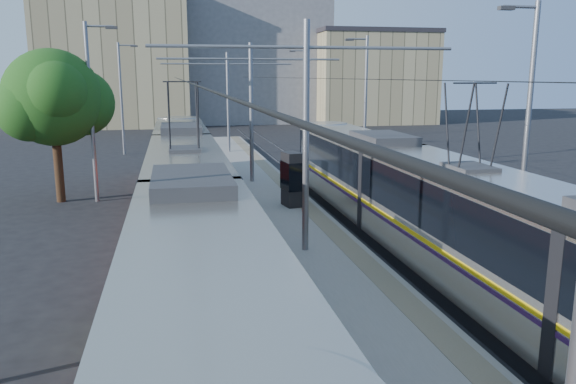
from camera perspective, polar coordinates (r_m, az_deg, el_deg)
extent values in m
cube|color=gray|center=(26.42, -2.75, -0.37)|extent=(4.00, 50.00, 0.30)
cube|color=gray|center=(26.21, -5.89, -0.17)|extent=(0.70, 50.00, 0.01)
cube|color=gray|center=(26.64, 0.33, 0.08)|extent=(0.70, 50.00, 0.01)
cube|color=gray|center=(26.16, -12.13, -1.05)|extent=(0.07, 70.00, 0.03)
cube|color=gray|center=(26.18, -8.99, -0.92)|extent=(0.07, 70.00, 0.03)
cube|color=gray|center=(27.03, 3.30, -0.39)|extent=(0.07, 70.00, 0.03)
cube|color=gray|center=(27.43, 6.20, -0.27)|extent=(0.07, 70.00, 0.03)
cube|color=black|center=(19.22, -10.12, -5.03)|extent=(2.30, 31.16, 0.40)
cube|color=#A7A399|center=(18.81, -10.30, -0.22)|extent=(2.40, 29.56, 2.90)
cube|color=black|center=(18.72, -10.35, 1.28)|extent=(2.43, 29.56, 1.30)
cube|color=gold|center=(18.90, -10.25, -1.40)|extent=(2.43, 29.56, 0.12)
cube|color=red|center=(19.02, -10.20, -2.87)|extent=(2.42, 29.56, 1.10)
cube|color=#2D2D30|center=(18.56, -10.48, 4.62)|extent=(1.68, 3.00, 0.30)
cube|color=black|center=(16.17, 17.25, -8.65)|extent=(2.30, 30.51, 0.40)
cube|color=beige|center=(15.68, 17.62, -2.98)|extent=(2.40, 28.91, 2.90)
cube|color=black|center=(15.57, 17.73, -1.20)|extent=(2.43, 28.91, 1.30)
cube|color=yellow|center=(15.79, 17.53, -4.38)|extent=(2.43, 28.91, 0.12)
cube|color=#36154C|center=(15.83, 17.49, -4.90)|extent=(2.43, 28.91, 0.10)
cube|color=#2D2D30|center=(15.37, 17.98, 2.80)|extent=(1.68, 3.00, 0.30)
cylinder|color=slate|center=(17.10, 1.83, 5.40)|extent=(0.20, 0.20, 7.00)
cylinder|color=slate|center=(17.02, 1.89, 14.48)|extent=(9.20, 0.10, 0.10)
cylinder|color=slate|center=(28.87, -3.75, 7.96)|extent=(0.20, 0.20, 7.00)
cylinder|color=slate|center=(28.82, -3.83, 13.33)|extent=(9.20, 0.10, 0.10)
cylinder|color=slate|center=(40.77, -6.11, 9.02)|extent=(0.20, 0.20, 7.00)
cylinder|color=slate|center=(40.73, -6.19, 12.81)|extent=(9.20, 0.10, 0.10)
cylinder|color=black|center=(25.53, -11.03, 11.22)|extent=(0.02, 70.00, 0.02)
cylinder|color=black|center=(26.63, 4.96, 11.40)|extent=(0.02, 70.00, 0.02)
cylinder|color=slate|center=(26.82, -19.36, 7.48)|extent=(0.18, 0.18, 8.00)
cube|color=#2D2D30|center=(26.73, -17.50, 15.64)|extent=(0.50, 0.22, 0.12)
cylinder|color=slate|center=(42.71, -16.57, 8.99)|extent=(0.18, 0.18, 8.00)
cube|color=#2D2D30|center=(42.65, -15.36, 14.10)|extent=(0.50, 0.22, 0.12)
cylinder|color=slate|center=(20.18, 23.15, 6.01)|extent=(0.18, 0.18, 8.00)
cube|color=#2D2D30|center=(19.61, 21.30, 17.02)|extent=(0.50, 0.22, 0.12)
cylinder|color=slate|center=(34.53, 7.87, 8.83)|extent=(0.18, 0.18, 8.00)
cube|color=#2D2D30|center=(34.20, 6.25, 15.13)|extent=(0.50, 0.22, 0.12)
cylinder|color=slate|center=(49.89, 1.69, 9.79)|extent=(0.18, 0.18, 8.00)
cube|color=#2D2D30|center=(49.67, 0.44, 14.11)|extent=(0.50, 0.22, 0.12)
cube|color=black|center=(23.46, 0.36, 1.30)|extent=(0.75, 1.07, 2.27)
cube|color=black|center=(23.43, 0.36, 1.66)|extent=(0.80, 1.12, 1.19)
cylinder|color=#382314|center=(27.61, -22.25, 1.99)|extent=(0.39, 0.39, 2.86)
sphere|color=#1E4413|center=(27.29, -22.79, 8.84)|extent=(4.29, 4.29, 4.29)
sphere|color=#1E4413|center=(27.83, -20.28, 8.51)|extent=(3.04, 3.04, 3.04)
cube|color=tan|center=(68.82, -17.07, 12.55)|extent=(16.00, 12.00, 14.55)
cube|color=gray|center=(73.25, -3.90, 13.63)|extent=(18.00, 14.00, 16.29)
cube|color=tan|center=(70.71, 8.35, 11.27)|extent=(14.00, 10.00, 10.54)
cube|color=#262328|center=(70.90, 8.49, 15.74)|extent=(14.28, 10.20, 0.50)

